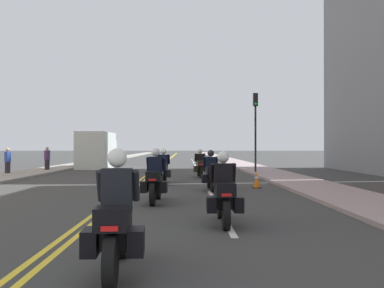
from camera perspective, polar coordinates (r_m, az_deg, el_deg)
name	(u,v)px	position (r m, az deg, el deg)	size (l,w,h in m)	color
ground_plane	(166,161)	(49.22, -3.45, -2.32)	(264.00, 264.00, 0.00)	#363737
sidewalk_left	(100,161)	(50.10, -11.98, -2.21)	(2.57, 144.00, 0.12)	gray
sidewalk_right	(231,161)	(49.46, 5.18, -2.24)	(2.57, 144.00, 0.12)	gray
centreline_yellow_inner	(165,161)	(49.23, -3.59, -2.31)	(0.12, 132.00, 0.01)	yellow
centreline_yellow_outer	(167,161)	(49.22, -3.31, -2.31)	(0.12, 132.00, 0.01)	yellow
lane_dashes_white	(198,171)	(30.21, 0.80, -3.55)	(0.14, 56.40, 0.01)	silver
motorcycle_0	(116,224)	(5.90, -9.93, -10.40)	(0.78, 2.15, 1.66)	black
motorcycle_1	(224,195)	(9.42, 4.18, -6.75)	(0.76, 2.09, 1.59)	black
motorcycle_2	(155,181)	(13.04, -4.87, -4.87)	(0.78, 2.28, 1.65)	black
motorcycle_3	(211,174)	(16.68, 2.52, -3.99)	(0.77, 2.11, 1.56)	black
motorcycle_4	(163,170)	(19.79, -3.82, -3.38)	(0.78, 2.25, 1.59)	black
motorcycle_5	(200,166)	(23.66, 1.08, -2.89)	(0.78, 2.24, 1.57)	black
traffic_cone_0	(257,180)	(17.90, 8.52, -4.70)	(0.34, 0.34, 0.66)	black
traffic_light_near	(255,119)	(27.19, 8.36, 3.32)	(0.28, 0.38, 5.01)	black
pedestrian_1	(47,159)	(31.02, -18.55, -1.86)	(0.33, 0.41, 1.67)	#2B252E
pedestrian_2	(8,161)	(27.86, -23.12, -2.08)	(0.42, 0.40, 1.62)	#2B2733
parked_truck	(98,152)	(35.03, -12.29, -1.02)	(2.20, 6.50, 2.80)	silver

